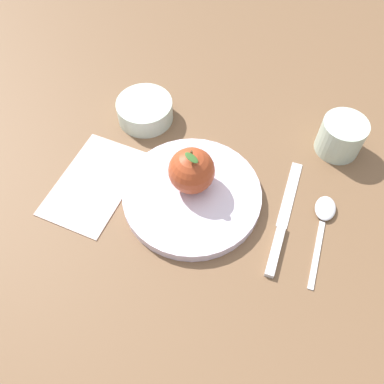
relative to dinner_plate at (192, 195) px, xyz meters
name	(u,v)px	position (x,y,z in m)	size (l,w,h in m)	color
ground_plane	(205,203)	(0.01, 0.02, -0.01)	(2.40, 2.40, 0.00)	brown
dinner_plate	(192,195)	(0.00, 0.00, 0.00)	(0.23, 0.23, 0.02)	silver
apple	(192,171)	(-0.02, 0.00, 0.05)	(0.08, 0.08, 0.09)	#9E3D1E
side_bowl	(145,109)	(-0.18, -0.09, 0.01)	(0.11, 0.11, 0.04)	#B2C6B2
cup	(342,135)	(-0.11, 0.26, 0.03)	(0.08, 0.08, 0.07)	#B2C6B2
knife	(282,226)	(0.05, 0.15, -0.01)	(0.22, 0.09, 0.01)	silver
spoon	(324,218)	(0.04, 0.21, -0.01)	(0.17, 0.07, 0.01)	silver
linen_napkin	(94,183)	(-0.03, -0.17, -0.01)	(0.12, 0.19, 0.00)	beige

